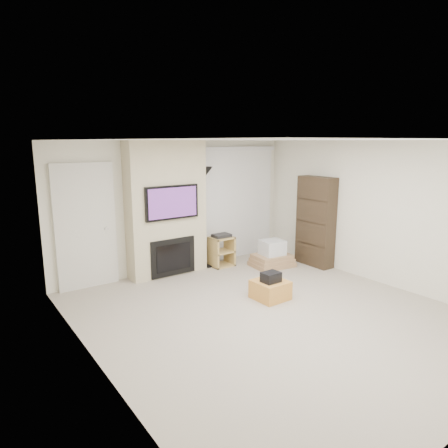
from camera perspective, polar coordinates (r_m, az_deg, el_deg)
floor at (r=6.01m, az=6.83°, el=-12.73°), size 5.00×5.50×0.00m
ceiling at (r=5.48m, az=7.48°, el=11.83°), size 5.00×5.50×0.00m
wall_back at (r=7.82m, az=-6.62°, el=2.60°), size 5.00×0.00×2.50m
wall_left at (r=4.37m, az=-17.87°, el=-5.22°), size 0.00×5.50×2.50m
wall_right at (r=7.51m, az=21.34°, el=1.49°), size 0.00×5.50×2.50m
hvac_vent at (r=6.34m, az=5.16°, el=11.83°), size 0.35×0.18×0.01m
ottoman at (r=6.52m, az=6.62°, el=-9.31°), size 0.51×0.51×0.30m
black_bag at (r=6.39m, az=6.72°, el=-7.54°), size 0.28×0.23×0.16m
fireplace_wall at (r=7.48m, az=-8.18°, el=2.03°), size 1.50×0.47×2.50m
entry_door at (r=7.14m, az=-19.16°, el=-0.45°), size 1.02×0.11×2.14m
vertical_blinds at (r=8.53m, az=1.80°, el=3.60°), size 1.98×0.10×2.37m
floor_lamp at (r=7.81m, az=-2.70°, el=5.06°), size 0.30×0.30×2.00m
av_stand at (r=8.06m, az=-0.36°, el=-3.63°), size 0.45×0.38×0.66m
box_stack at (r=8.13m, az=6.88°, el=-4.62°), size 0.86×0.69×0.54m
bookshelf at (r=8.22m, az=12.96°, el=0.35°), size 0.30×0.80×1.80m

